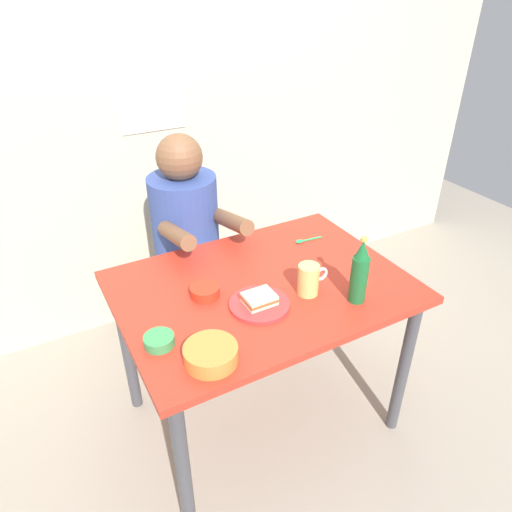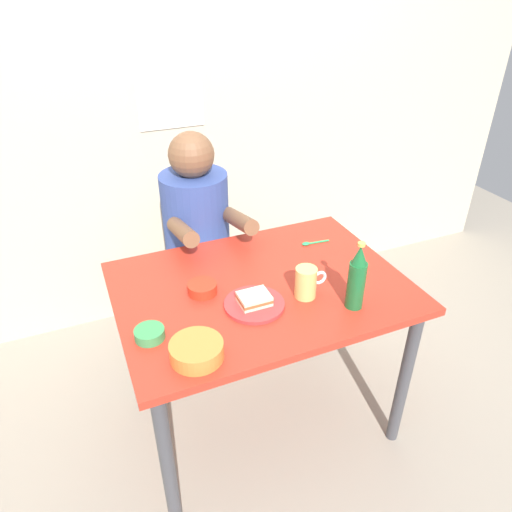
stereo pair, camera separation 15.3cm
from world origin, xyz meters
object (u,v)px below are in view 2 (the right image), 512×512
at_px(plate_orange, 254,304).
at_px(sandwich, 254,299).
at_px(beer_bottle, 357,278).
at_px(sauce_bowl_chili, 202,288).
at_px(dining_table, 261,304).
at_px(person_seated, 196,215).
at_px(stool, 201,285).
at_px(beer_mug, 306,282).

relative_size(plate_orange, sandwich, 2.00).
relative_size(beer_bottle, sauce_bowl_chili, 2.38).
bearing_deg(sandwich, plate_orange, -135.00).
height_order(dining_table, sandwich, sandwich).
bearing_deg(person_seated, stool, 90.00).
bearing_deg(dining_table, stool, 96.33).
height_order(beer_mug, sauce_bowl_chili, beer_mug).
bearing_deg(beer_bottle, stool, 110.05).
relative_size(dining_table, sauce_bowl_chili, 10.00).
distance_m(dining_table, stool, 0.70).
height_order(sandwich, beer_mug, beer_mug).
bearing_deg(sauce_bowl_chili, stool, 75.48).
bearing_deg(sauce_bowl_chili, beer_mug, -25.99).
xyz_separation_m(stool, beer_mug, (0.19, -0.76, 0.45)).
height_order(dining_table, person_seated, person_seated).
bearing_deg(stool, sauce_bowl_chili, -104.52).
xyz_separation_m(dining_table, beer_bottle, (0.25, -0.25, 0.21)).
distance_m(stool, beer_bottle, 1.07).
distance_m(dining_table, sandwich, 0.19).
distance_m(beer_mug, sauce_bowl_chili, 0.39).
relative_size(stool, sandwich, 4.09).
height_order(plate_orange, sauce_bowl_chili, sauce_bowl_chili).
distance_m(stool, person_seated, 0.42).
xyz_separation_m(stool, sauce_bowl_chili, (-0.15, -0.59, 0.41)).
relative_size(stool, person_seated, 0.63).
relative_size(stool, beer_mug, 3.57).
distance_m(dining_table, beer_bottle, 0.42).
height_order(stool, beer_mug, beer_mug).
relative_size(sandwich, sauce_bowl_chili, 1.00).
relative_size(person_seated, sauce_bowl_chili, 6.54).
bearing_deg(person_seated, sandwich, -90.55).
bearing_deg(plate_orange, dining_table, 56.04).
bearing_deg(beer_bottle, beer_mug, 136.92).
distance_m(sandwich, beer_mug, 0.20).
height_order(person_seated, sauce_bowl_chili, person_seated).
xyz_separation_m(beer_mug, beer_bottle, (0.13, -0.12, 0.06)).
bearing_deg(sauce_bowl_chili, sandwich, -45.83).
distance_m(person_seated, sandwich, 0.73).
xyz_separation_m(dining_table, person_seated, (-0.07, 0.62, 0.12)).
bearing_deg(beer_mug, beer_bottle, -43.08).
relative_size(sandwich, beer_bottle, 0.42).
bearing_deg(dining_table, sandwich, -123.96).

